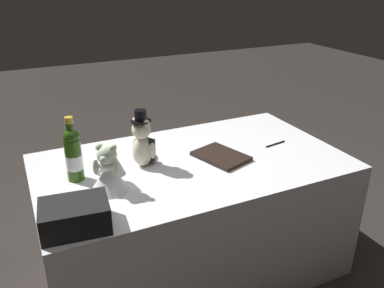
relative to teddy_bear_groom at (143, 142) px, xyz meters
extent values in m
plane|color=#2D2826|center=(0.25, -0.07, -0.85)|extent=(12.00, 12.00, 0.00)
cube|color=white|center=(0.25, -0.07, -0.49)|extent=(1.67, 0.96, 0.72)
ellipsoid|color=beige|center=(-0.01, 0.00, -0.05)|extent=(0.11, 0.10, 0.16)
cube|color=black|center=(0.02, 0.01, -0.05)|extent=(0.09, 0.10, 0.12)
sphere|color=beige|center=(-0.01, 0.00, 0.08)|extent=(0.10, 0.10, 0.10)
sphere|color=beige|center=(0.03, 0.02, 0.07)|extent=(0.04, 0.04, 0.04)
sphere|color=beige|center=(0.01, -0.03, 0.12)|extent=(0.04, 0.04, 0.04)
sphere|color=beige|center=(-0.03, 0.03, 0.12)|extent=(0.04, 0.04, 0.04)
ellipsoid|color=beige|center=(0.04, -0.04, -0.04)|extent=(0.03, 0.03, 0.09)
ellipsoid|color=beige|center=(-0.03, 0.05, -0.04)|extent=(0.03, 0.03, 0.09)
sphere|color=beige|center=(0.06, 0.00, -0.11)|extent=(0.05, 0.05, 0.05)
sphere|color=beige|center=(0.03, 0.05, -0.11)|extent=(0.05, 0.05, 0.05)
cylinder|color=black|center=(-0.01, 0.00, 0.12)|extent=(0.11, 0.11, 0.01)
cylinder|color=black|center=(-0.01, 0.00, 0.15)|extent=(0.06, 0.06, 0.06)
cone|color=white|center=(-0.23, -0.18, -0.06)|extent=(0.18, 0.18, 0.15)
ellipsoid|color=white|center=(-0.23, -0.18, 0.00)|extent=(0.08, 0.07, 0.06)
sphere|color=silver|center=(-0.23, -0.18, 0.05)|extent=(0.09, 0.09, 0.09)
sphere|color=silver|center=(-0.25, -0.21, 0.05)|extent=(0.04, 0.04, 0.04)
sphere|color=silver|center=(-0.26, -0.16, 0.09)|extent=(0.04, 0.04, 0.04)
sphere|color=silver|center=(-0.21, -0.20, 0.09)|extent=(0.04, 0.04, 0.04)
ellipsoid|color=silver|center=(-0.29, -0.17, 0.00)|extent=(0.03, 0.03, 0.08)
ellipsoid|color=silver|center=(-0.20, -0.23, 0.00)|extent=(0.03, 0.03, 0.08)
cone|color=white|center=(-0.21, -0.14, 0.00)|extent=(0.19, 0.20, 0.15)
cylinder|color=#284F11|center=(-0.36, -0.01, -0.02)|extent=(0.08, 0.08, 0.21)
sphere|color=#284F11|center=(-0.36, -0.01, 0.10)|extent=(0.08, 0.08, 0.08)
cylinder|color=#284F11|center=(-0.36, -0.01, 0.15)|extent=(0.03, 0.03, 0.09)
cylinder|color=gold|center=(-0.36, -0.01, 0.18)|extent=(0.04, 0.04, 0.03)
cylinder|color=white|center=(-0.36, -0.01, -0.03)|extent=(0.08, 0.08, 0.08)
cylinder|color=black|center=(0.80, -0.08, -0.13)|extent=(0.15, 0.03, 0.01)
cone|color=silver|center=(0.87, -0.07, -0.13)|extent=(0.01, 0.01, 0.01)
cube|color=black|center=(-0.43, -0.42, -0.07)|extent=(0.29, 0.22, 0.12)
cube|color=#B7B7BF|center=(-0.42, -0.52, -0.07)|extent=(0.03, 0.01, 0.03)
cube|color=black|center=(0.41, -0.10, -0.12)|extent=(0.28, 0.34, 0.02)
camera|label=1|loc=(-0.58, -1.83, 0.84)|focal=37.19mm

